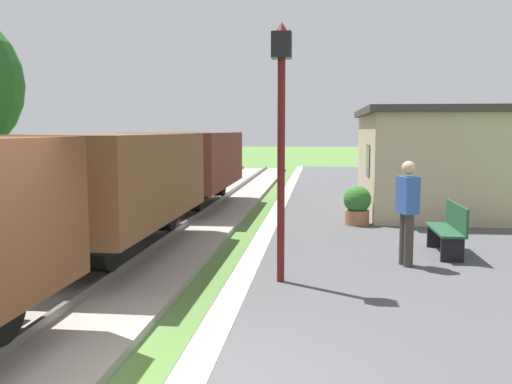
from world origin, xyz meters
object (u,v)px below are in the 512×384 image
(person_waiting, at_px, (407,209))
(station_hut, at_px, (424,159))
(bench_near_hut, at_px, (449,228))
(bench_down_platform, at_px, (386,180))
(potted_planter, at_px, (357,205))
(freight_train, at_px, (107,187))
(lamp_post_near, at_px, (281,105))

(person_waiting, bearing_deg, station_hut, -121.29)
(bench_near_hut, bearing_deg, bench_down_platform, 90.00)
(bench_near_hut, relative_size, potted_planter, 1.64)
(freight_train, bearing_deg, potted_planter, 32.70)
(freight_train, bearing_deg, bench_down_platform, 57.18)
(freight_train, distance_m, person_waiting, 5.43)
(lamp_post_near, bearing_deg, bench_down_platform, 76.34)
(station_hut, relative_size, bench_down_platform, 3.87)
(freight_train, bearing_deg, lamp_post_near, -31.08)
(bench_down_platform, distance_m, potted_planter, 6.72)
(potted_planter, bearing_deg, lamp_post_near, -105.61)
(bench_down_platform, height_order, person_waiting, person_waiting)
(bench_down_platform, xyz_separation_m, lamp_post_near, (-2.85, -11.72, 2.08))
(bench_down_platform, bearing_deg, person_waiting, -94.78)
(bench_down_platform, xyz_separation_m, potted_planter, (-1.41, -6.58, 0.00))
(person_waiting, bearing_deg, bench_near_hut, -152.46)
(bench_near_hut, bearing_deg, potted_planter, 114.98)
(person_waiting, bearing_deg, bench_down_platform, -113.73)
(station_hut, bearing_deg, lamp_post_near, -113.67)
(bench_near_hut, distance_m, bench_down_platform, 9.60)
(bench_near_hut, height_order, bench_down_platform, same)
(freight_train, distance_m, bench_down_platform, 11.53)
(freight_train, height_order, bench_down_platform, freight_train)
(freight_train, relative_size, bench_down_platform, 12.93)
(bench_down_platform, bearing_deg, station_hut, -81.95)
(freight_train, xyz_separation_m, station_hut, (6.80, 5.73, 0.26))
(bench_down_platform, distance_m, person_waiting, 10.58)
(lamp_post_near, bearing_deg, bench_near_hut, 36.68)
(person_waiting, relative_size, potted_planter, 1.87)
(station_hut, distance_m, lamp_post_near, 8.56)
(station_hut, xyz_separation_m, lamp_post_near, (-3.41, -7.77, 1.15))
(bench_near_hut, bearing_deg, freight_train, -179.31)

